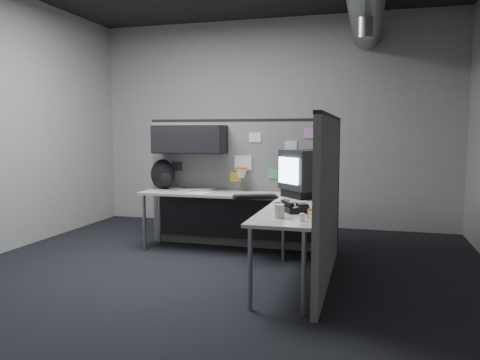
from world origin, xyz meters
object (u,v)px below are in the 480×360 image
(monitor, at_px, (306,173))
(backpack, at_px, (163,175))
(keyboard, at_px, (255,197))
(phone, at_px, (296,208))
(desk, at_px, (247,207))

(monitor, relative_size, backpack, 1.70)
(keyboard, distance_m, phone, 0.97)
(monitor, distance_m, backpack, 1.87)
(keyboard, height_order, phone, phone)
(desk, distance_m, keyboard, 0.20)
(monitor, bearing_deg, desk, -163.33)
(keyboard, bearing_deg, monitor, 45.92)
(desk, relative_size, phone, 8.17)
(phone, xyz_separation_m, backpack, (-1.90, 1.24, 0.15))
(monitor, distance_m, phone, 1.07)
(monitor, height_order, backpack, monitor)
(backpack, bearing_deg, phone, -54.65)
(monitor, xyz_separation_m, keyboard, (-0.53, -0.27, -0.25))
(backpack, bearing_deg, desk, -38.76)
(monitor, relative_size, phone, 2.34)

